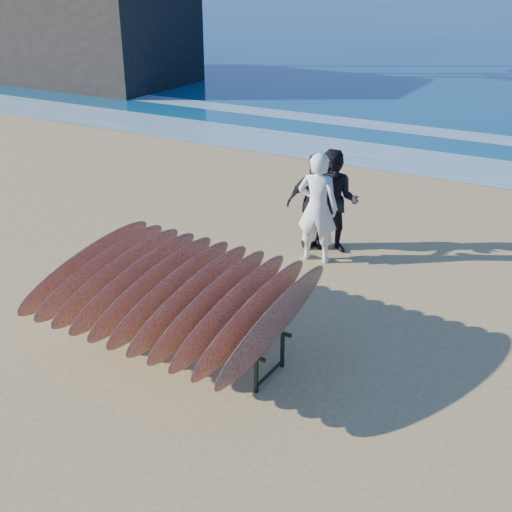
% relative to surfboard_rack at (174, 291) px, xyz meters
% --- Properties ---
extents(ground, '(120.00, 120.00, 0.00)m').
position_rel_surfboard_rack_xyz_m(ground, '(0.51, 0.51, -0.84)').
color(ground, tan).
rests_on(ground, ground).
extents(foam_near, '(160.00, 160.00, 0.00)m').
position_rel_surfboard_rack_xyz_m(foam_near, '(0.51, 10.51, -0.84)').
color(foam_near, white).
rests_on(foam_near, ground).
extents(foam_far, '(160.00, 160.00, 0.00)m').
position_rel_surfboard_rack_xyz_m(foam_far, '(0.51, 14.01, -0.84)').
color(foam_far, white).
rests_on(foam_far, ground).
extents(surfboard_rack, '(3.27, 2.80, 1.31)m').
position_rel_surfboard_rack_xyz_m(surfboard_rack, '(0.00, 0.00, 0.00)').
color(surfboard_rack, black).
rests_on(surfboard_rack, ground).
extents(person_white, '(0.77, 0.56, 1.95)m').
position_rel_surfboard_rack_xyz_m(person_white, '(0.49, 3.52, 0.13)').
color(person_white, white).
rests_on(person_white, ground).
extents(person_dark_a, '(1.02, 0.86, 1.88)m').
position_rel_surfboard_rack_xyz_m(person_dark_a, '(0.57, 4.03, 0.10)').
color(person_dark_a, black).
rests_on(person_dark_a, ground).
extents(person_dark_b, '(1.11, 0.95, 1.79)m').
position_rel_surfboard_rack_xyz_m(person_dark_b, '(0.25, 3.97, 0.05)').
color(person_dark_b, black).
rests_on(person_dark_b, ground).
extents(building, '(9.82, 5.45, 4.36)m').
position_rel_surfboard_rack_xyz_m(building, '(-16.84, 16.00, 1.34)').
color(building, '#2D2823').
rests_on(building, ground).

